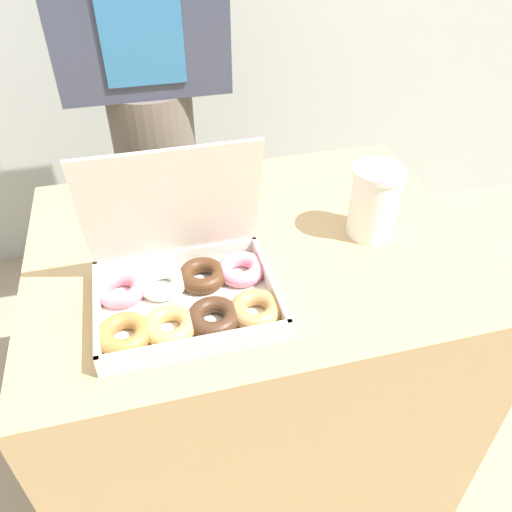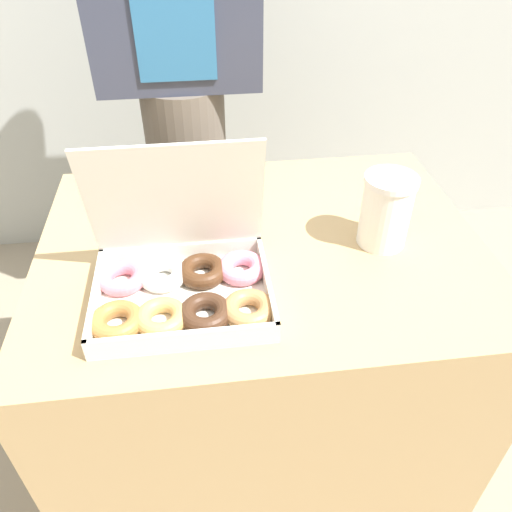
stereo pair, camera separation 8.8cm
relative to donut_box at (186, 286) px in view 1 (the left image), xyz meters
The scene contains 5 objects.
ground_plane 0.80m from the donut_box, 42.33° to the left, with size 14.00×14.00×0.00m, color gray.
table 0.46m from the donut_box, 42.33° to the left, with size 0.89×0.67×0.73m.
donut_box is the anchor object (origin of this frame).
coffee_cup 0.41m from the donut_box, 15.99° to the left, with size 0.10×0.10×0.15m.
person_customer 0.76m from the donut_box, 89.22° to the left, with size 0.44×0.24×1.63m.
Camera 1 is at (-0.20, -0.78, 1.34)m, focal length 35.00 mm.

